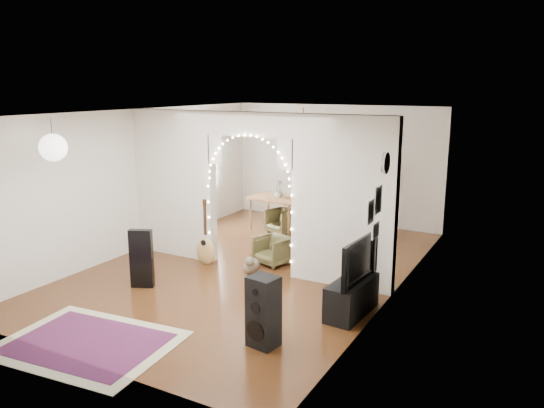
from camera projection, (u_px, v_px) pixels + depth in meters
The scene contains 25 objects.
floor at pixel (253, 268), 9.30m from camera, with size 7.50×7.50×0.00m, color black.
ceiling at pixel (251, 112), 8.71m from camera, with size 5.00×7.50×0.02m, color white.
wall_back at pixel (335, 164), 12.21m from camera, with size 5.00×0.02×2.70m, color silver.
wall_front at pixel (77, 252), 5.79m from camera, with size 5.00×0.02×2.70m, color silver.
wall_left at pixel (140, 180), 10.17m from camera, with size 0.02×7.50×2.70m, color silver.
wall_right at pixel (397, 208), 7.83m from camera, with size 0.02×7.50×2.70m, color silver.
divider_wall at pixel (252, 188), 8.99m from camera, with size 5.00×0.20×2.70m.
fairy_lights at pixel (248, 182), 8.85m from camera, with size 1.64×0.04×1.60m, color #FFEABF, non-canonical shape.
window at pixel (197, 161), 11.67m from camera, with size 0.04×1.20×1.40m, color white.
wall_clock at pixel (386, 163), 7.16m from camera, with size 0.31×0.31×0.03m, color white.
picture_frames at pixel (375, 212), 6.95m from camera, with size 0.02×0.50×0.70m, color white, non-canonical shape.
paper_lantern at pixel (53, 148), 7.64m from camera, with size 0.40×0.40×0.40m, color white.
ceiling_fan at pixel (303, 123), 10.48m from camera, with size 1.10×1.10×0.30m, color #C08340, non-canonical shape.
area_rug at pixel (87, 343), 6.56m from camera, with size 2.11×1.59×0.02m, color maroon.
guitar_case at pixel (142, 259), 8.31m from camera, with size 0.36×0.12×0.94m, color black.
acoustic_guitar at pixel (206, 241), 9.37m from camera, with size 0.42×0.18×1.01m.
tabby_cat at pixel (251, 265), 8.97m from camera, with size 0.35×0.56×0.37m.
floor_speaker at pixel (263, 312), 6.43m from camera, with size 0.39×0.36×0.89m.
media_console at pixel (352, 297), 7.36m from camera, with size 0.40×1.00×0.50m, color black.
tv at pixel (353, 259), 7.24m from camera, with size 1.07×0.14×0.62m, color black.
bookcase at pixel (341, 190), 11.99m from camera, with size 1.60×0.40×1.64m, color #C5B68F.
dining_table at pixel (278, 201), 11.48m from camera, with size 1.31×0.98×0.76m.
flower_vase at pixel (278, 193), 11.45m from camera, with size 0.18×0.18×0.19m, color silver.
dining_chair_left at pixel (282, 221), 11.41m from camera, with size 0.56×0.58×0.53m, color #4E4827.
dining_chair_right at pixel (273, 250), 9.44m from camera, with size 0.54×0.56×0.51m, color #4E4827.
Camera 1 is at (4.53, -7.58, 3.13)m, focal length 35.00 mm.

